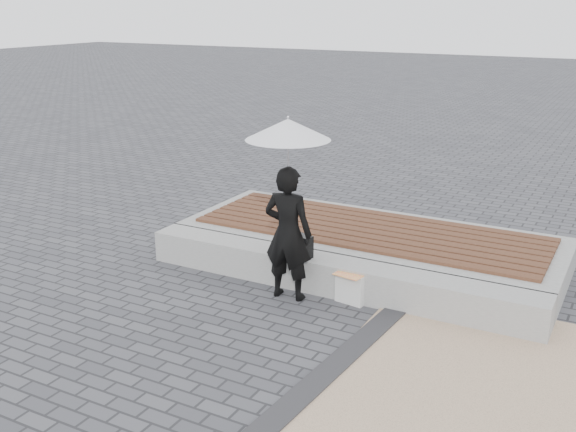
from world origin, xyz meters
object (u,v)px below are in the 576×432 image
Objects in this scene: parasol at (288,129)px; woman at (288,233)px; handbag at (298,244)px; canvas_tote at (351,288)px; seating_ledge at (332,275)px.

woman is at bearing 104.04° from parasol.
handbag reaches higher than canvas_tote.
handbag is at bearing -172.27° from seating_ledge.
seating_ledge is 13.72× the size of canvas_tote.
woman is at bearing -155.97° from canvas_tote.
parasol is 3.33× the size of canvas_tote.
woman is (-0.38, -0.41, 0.59)m from seating_ledge.
parasol reaches higher than woman.
woman reaches higher than seating_ledge.
parasol is at bearing -155.97° from canvas_tote.
woman reaches higher than handbag.
woman is at bearing -133.32° from seating_ledge.
seating_ledge is at bearing 156.48° from canvas_tote.
woman is 1.31× the size of parasol.
parasol is (0.00, -0.00, 1.20)m from woman.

